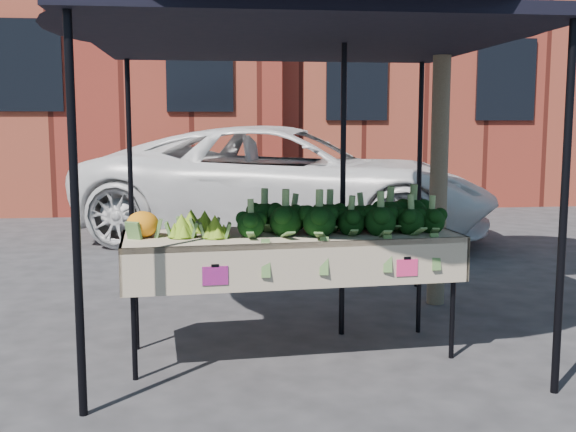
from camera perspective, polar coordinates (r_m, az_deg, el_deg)
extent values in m
plane|color=#29292B|center=(5.13, -1.77, -11.60)|extent=(90.00, 90.00, 0.00)
cube|color=beige|center=(5.10, 0.27, -6.44)|extent=(2.45, 0.98, 0.90)
cube|color=#F22D8C|center=(4.61, -6.42, -4.80)|extent=(0.17, 0.01, 0.12)
cube|color=#F52E72|center=(4.80, 9.64, -4.36)|extent=(0.17, 0.01, 0.12)
ellipsoid|color=black|center=(5.07, 4.28, 0.29)|extent=(1.56, 0.59, 0.29)
ellipsoid|color=#7EAA27|center=(4.99, -7.38, -0.25)|extent=(0.45, 0.59, 0.22)
ellipsoid|color=orange|center=(4.92, -11.87, -0.58)|extent=(0.22, 0.22, 0.20)
imported|color=white|center=(10.19, -0.09, 14.91)|extent=(2.37, 3.11, 5.97)
cube|color=maroon|center=(19.02, 16.84, 15.04)|extent=(12.00, 8.00, 8.50)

